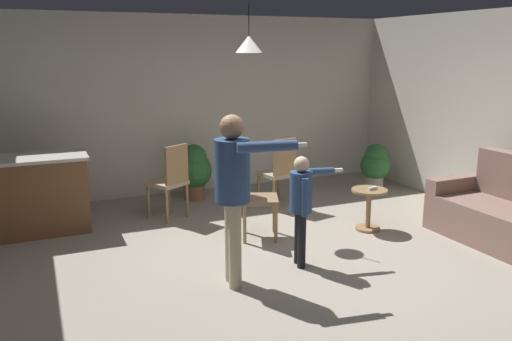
% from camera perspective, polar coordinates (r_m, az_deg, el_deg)
% --- Properties ---
extents(ground, '(7.68, 7.68, 0.00)m').
position_cam_1_polar(ground, '(5.61, 3.94, -9.88)').
color(ground, '#9E9384').
extents(wall_back, '(6.40, 0.10, 2.70)m').
position_cam_1_polar(wall_back, '(8.18, -6.27, 7.18)').
color(wall_back, silver).
rests_on(wall_back, ground).
extents(kitchen_counter, '(1.26, 0.66, 0.95)m').
position_cam_1_polar(kitchen_counter, '(6.83, -23.07, -2.46)').
color(kitchen_counter, brown).
rests_on(kitchen_counter, ground).
extents(side_table_by_couch, '(0.44, 0.44, 0.52)m').
position_cam_1_polar(side_table_by_couch, '(6.56, 12.27, -3.65)').
color(side_table_by_couch, '#99754C').
rests_on(side_table_by_couch, ground).
extents(person_adult, '(0.77, 0.55, 1.63)m').
position_cam_1_polar(person_adult, '(4.76, -2.44, -1.23)').
color(person_adult, tan).
rests_on(person_adult, ground).
extents(person_child, '(0.62, 0.33, 1.16)m').
position_cam_1_polar(person_child, '(5.28, 5.05, -3.11)').
color(person_child, black).
rests_on(person_child, ground).
extents(dining_chair_by_counter, '(0.50, 0.50, 1.00)m').
position_cam_1_polar(dining_chair_by_counter, '(7.27, 2.61, 0.06)').
color(dining_chair_by_counter, '#99754C').
rests_on(dining_chair_by_counter, ground).
extents(dining_chair_near_wall, '(0.55, 0.55, 1.00)m').
position_cam_1_polar(dining_chair_near_wall, '(6.08, -0.27, -2.54)').
color(dining_chair_near_wall, '#99754C').
rests_on(dining_chair_near_wall, ground).
extents(dining_chair_centre_back, '(0.57, 0.57, 1.00)m').
position_cam_1_polar(dining_chair_centre_back, '(6.86, -9.33, -0.89)').
color(dining_chair_centre_back, '#99754C').
rests_on(dining_chair_centre_back, ground).
extents(potted_plant_corner, '(0.48, 0.48, 0.73)m').
position_cam_1_polar(potted_plant_corner, '(8.51, 12.97, 0.68)').
color(potted_plant_corner, '#B7B2AD').
rests_on(potted_plant_corner, ground).
extents(potted_plant_by_wall, '(0.54, 0.54, 0.83)m').
position_cam_1_polar(potted_plant_by_wall, '(7.75, -6.85, 0.13)').
color(potted_plant_by_wall, brown).
rests_on(potted_plant_by_wall, ground).
extents(spare_remote_on_table, '(0.13, 0.06, 0.04)m').
position_cam_1_polar(spare_remote_on_table, '(6.49, 12.66, -1.93)').
color(spare_remote_on_table, white).
rests_on(spare_remote_on_table, side_table_by_couch).
extents(ceiling_light_pendant, '(0.32, 0.32, 0.55)m').
position_cam_1_polar(ceiling_light_pendant, '(6.24, -0.79, 13.70)').
color(ceiling_light_pendant, silver).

